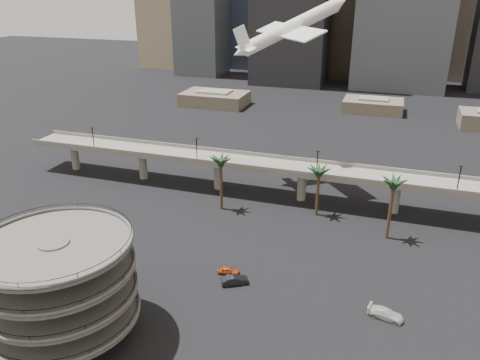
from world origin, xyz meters
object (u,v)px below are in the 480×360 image
(airborne_jet, at_px, (290,28))
(car_a, at_px, (229,271))
(parking_ramp, at_px, (60,280))
(overpass, at_px, (259,167))
(car_b, at_px, (235,280))
(car_c, at_px, (386,314))

(airborne_jet, xyz_separation_m, car_a, (1.72, -52.13, -38.56))
(parking_ramp, bearing_deg, car_a, 52.29)
(overpass, xyz_separation_m, car_b, (6.86, -38.69, -6.53))
(car_a, xyz_separation_m, car_c, (28.12, -3.70, 0.14))
(parking_ramp, height_order, overpass, parking_ramp)
(airborne_jet, relative_size, car_a, 6.73)
(airborne_jet, distance_m, car_c, 74.05)
(parking_ramp, relative_size, car_a, 5.57)
(overpass, bearing_deg, car_a, -82.50)
(overpass, relative_size, car_a, 32.59)
(parking_ramp, xyz_separation_m, car_b, (19.86, 20.31, -9.03))
(airborne_jet, bearing_deg, parking_ramp, -140.81)
(airborne_jet, bearing_deg, car_a, -126.87)
(parking_ramp, height_order, car_b, parking_ramp)
(car_b, bearing_deg, airborne_jet, -25.92)
(car_b, bearing_deg, parking_ramp, 105.71)
(parking_ramp, xyz_separation_m, car_c, (45.86, 19.25, -9.02))
(car_a, bearing_deg, car_b, -150.96)
(overpass, bearing_deg, airborne_jet, 79.35)
(car_a, bearing_deg, car_c, -107.17)
(airborne_jet, relative_size, car_c, 4.78)
(parking_ramp, relative_size, overpass, 0.17)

